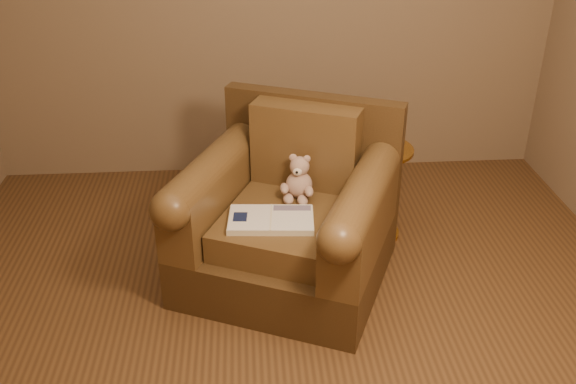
{
  "coord_description": "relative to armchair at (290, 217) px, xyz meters",
  "views": [
    {
      "loc": [
        -0.2,
        -2.45,
        2.19
      ],
      "look_at": [
        0.02,
        0.51,
        0.58
      ],
      "focal_mm": 40.0,
      "sensor_mm": 36.0,
      "label": 1
    }
  ],
  "objects": [
    {
      "name": "side_table",
      "position": [
        0.55,
        0.38,
        -0.04
      ],
      "size": [
        0.43,
        0.43,
        0.6
      ],
      "color": "gold",
      "rests_on": "floor"
    },
    {
      "name": "floor",
      "position": [
        -0.04,
        -0.61,
        -0.37
      ],
      "size": [
        4.0,
        4.0,
        0.0
      ],
      "primitive_type": "plane",
      "color": "brown",
      "rests_on": "ground"
    },
    {
      "name": "guidebook",
      "position": [
        -0.11,
        -0.19,
        0.1
      ],
      "size": [
        0.46,
        0.3,
        0.04
      ],
      "rotation": [
        0.0,
        0.0,
        -0.08
      ],
      "color": "beige",
      "rests_on": "armchair"
    },
    {
      "name": "teddy_bear",
      "position": [
        0.05,
        0.07,
        0.18
      ],
      "size": [
        0.18,
        0.21,
        0.26
      ],
      "rotation": [
        0.0,
        0.0,
        -0.3
      ],
      "color": "tan",
      "rests_on": "armchair"
    },
    {
      "name": "armchair",
      "position": [
        0.0,
        0.0,
        0.0
      ],
      "size": [
        1.37,
        1.34,
        0.95
      ],
      "rotation": [
        0.0,
        0.0,
        -0.41
      ],
      "color": "#412C15",
      "rests_on": "floor"
    }
  ]
}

